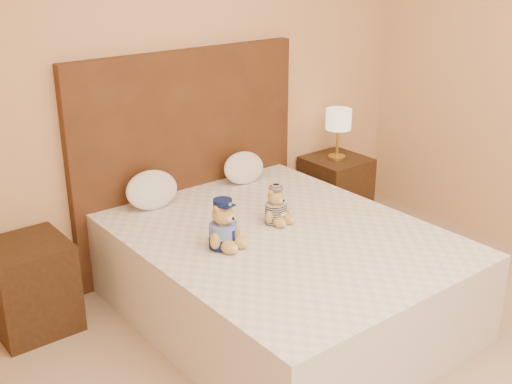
{
  "coord_description": "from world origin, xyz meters",
  "views": [
    {
      "loc": [
        -2.25,
        -1.41,
        2.16
      ],
      "look_at": [
        -0.0,
        1.45,
        0.73
      ],
      "focal_mm": 45.0,
      "sensor_mm": 36.0,
      "label": 1
    }
  ],
  "objects_px": {
    "nightstand_left": "(31,286)",
    "nightstand_right": "(335,190)",
    "teddy_prisoner": "(276,205)",
    "bed": "(282,274)",
    "pillow_right": "(244,166)",
    "teddy_police": "(223,224)",
    "pillow_left": "(152,188)",
    "lamp": "(338,122)"
  },
  "relations": [
    {
      "from": "nightstand_left",
      "to": "pillow_right",
      "type": "relative_size",
      "value": 1.65
    },
    {
      "from": "lamp",
      "to": "teddy_police",
      "type": "height_order",
      "value": "lamp"
    },
    {
      "from": "nightstand_right",
      "to": "pillow_left",
      "type": "distance_m",
      "value": 1.7
    },
    {
      "from": "teddy_prisoner",
      "to": "pillow_right",
      "type": "bearing_deg",
      "value": 61.35
    },
    {
      "from": "bed",
      "to": "nightstand_left",
      "type": "xyz_separation_m",
      "value": [
        -1.25,
        0.8,
        -0.0
      ]
    },
    {
      "from": "teddy_police",
      "to": "pillow_right",
      "type": "distance_m",
      "value": 1.05
    },
    {
      "from": "teddy_police",
      "to": "pillow_left",
      "type": "distance_m",
      "value": 0.76
    },
    {
      "from": "nightstand_right",
      "to": "teddy_prisoner",
      "type": "xyz_separation_m",
      "value": [
        -1.18,
        -0.65,
        0.39
      ]
    },
    {
      "from": "bed",
      "to": "teddy_prisoner",
      "type": "bearing_deg",
      "value": 64.23
    },
    {
      "from": "nightstand_right",
      "to": "teddy_police",
      "type": "height_order",
      "value": "teddy_police"
    },
    {
      "from": "nightstand_right",
      "to": "teddy_police",
      "type": "xyz_separation_m",
      "value": [
        -1.63,
        -0.73,
        0.42
      ]
    },
    {
      "from": "bed",
      "to": "lamp",
      "type": "bearing_deg",
      "value": 32.62
    },
    {
      "from": "bed",
      "to": "pillow_left",
      "type": "xyz_separation_m",
      "value": [
        -0.4,
        0.83,
        0.4
      ]
    },
    {
      "from": "pillow_right",
      "to": "teddy_police",
      "type": "bearing_deg",
      "value": -133.53
    },
    {
      "from": "teddy_police",
      "to": "lamp",
      "type": "bearing_deg",
      "value": 10.44
    },
    {
      "from": "lamp",
      "to": "pillow_right",
      "type": "bearing_deg",
      "value": 178.1
    },
    {
      "from": "nightstand_left",
      "to": "teddy_prisoner",
      "type": "xyz_separation_m",
      "value": [
        1.32,
        -0.65,
        0.39
      ]
    },
    {
      "from": "nightstand_left",
      "to": "nightstand_right",
      "type": "height_order",
      "value": "same"
    },
    {
      "from": "teddy_prisoner",
      "to": "pillow_left",
      "type": "relative_size",
      "value": 0.63
    },
    {
      "from": "nightstand_right",
      "to": "pillow_right",
      "type": "distance_m",
      "value": 0.99
    },
    {
      "from": "teddy_police",
      "to": "pillow_right",
      "type": "height_order",
      "value": "teddy_police"
    },
    {
      "from": "bed",
      "to": "pillow_right",
      "type": "height_order",
      "value": "pillow_right"
    },
    {
      "from": "teddy_police",
      "to": "pillow_left",
      "type": "bearing_deg",
      "value": 77.82
    },
    {
      "from": "bed",
      "to": "teddy_prisoner",
      "type": "relative_size",
      "value": 8.65
    },
    {
      "from": "lamp",
      "to": "teddy_prisoner",
      "type": "height_order",
      "value": "lamp"
    },
    {
      "from": "pillow_left",
      "to": "teddy_prisoner",
      "type": "bearing_deg",
      "value": -55.57
    },
    {
      "from": "bed",
      "to": "teddy_police",
      "type": "xyz_separation_m",
      "value": [
        -0.38,
        0.07,
        0.42
      ]
    },
    {
      "from": "nightstand_left",
      "to": "nightstand_right",
      "type": "distance_m",
      "value": 2.5
    },
    {
      "from": "teddy_prisoner",
      "to": "pillow_left",
      "type": "distance_m",
      "value": 0.83
    },
    {
      "from": "bed",
      "to": "teddy_police",
      "type": "distance_m",
      "value": 0.57
    },
    {
      "from": "nightstand_right",
      "to": "lamp",
      "type": "relative_size",
      "value": 1.38
    },
    {
      "from": "bed",
      "to": "teddy_police",
      "type": "height_order",
      "value": "teddy_police"
    },
    {
      "from": "teddy_prisoner",
      "to": "pillow_right",
      "type": "relative_size",
      "value": 0.69
    },
    {
      "from": "lamp",
      "to": "pillow_right",
      "type": "distance_m",
      "value": 0.92
    },
    {
      "from": "pillow_left",
      "to": "pillow_right",
      "type": "relative_size",
      "value": 1.1
    },
    {
      "from": "nightstand_right",
      "to": "pillow_right",
      "type": "relative_size",
      "value": 1.65
    },
    {
      "from": "pillow_left",
      "to": "bed",
      "type": "bearing_deg",
      "value": -64.34
    },
    {
      "from": "lamp",
      "to": "pillow_right",
      "type": "xyz_separation_m",
      "value": [
        -0.9,
        0.03,
        -0.18
      ]
    },
    {
      "from": "nightstand_right",
      "to": "lamp",
      "type": "xyz_separation_m",
      "value": [
        -0.0,
        0.0,
        0.57
      ]
    },
    {
      "from": "teddy_prisoner",
      "to": "pillow_right",
      "type": "distance_m",
      "value": 0.74
    },
    {
      "from": "nightstand_right",
      "to": "pillow_left",
      "type": "bearing_deg",
      "value": 178.96
    },
    {
      "from": "teddy_prisoner",
      "to": "pillow_left",
      "type": "xyz_separation_m",
      "value": [
        -0.47,
        0.68,
        0.01
      ]
    }
  ]
}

